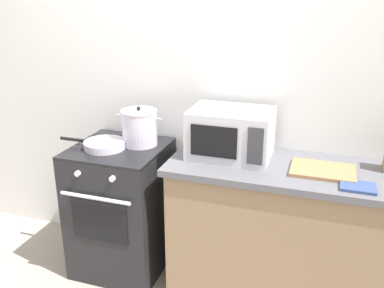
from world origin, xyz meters
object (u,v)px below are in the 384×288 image
object	(u,v)px
microwave	(231,133)
stock_pot	(140,127)
frying_pan	(104,145)
cutting_board	(323,170)
stove	(122,208)
oven_mitt	(358,187)

from	to	relation	value
microwave	stock_pot	bearing A→B (deg)	178.85
frying_pan	cutting_board	size ratio (longest dim) A/B	1.31
frying_pan	stove	bearing A→B (deg)	35.00
frying_pan	cutting_board	xyz separation A→B (m)	(1.39, 0.05, -0.02)
oven_mitt	microwave	bearing A→B (deg)	162.32
frying_pan	cutting_board	bearing A→B (deg)	2.19
oven_mitt	frying_pan	bearing A→B (deg)	176.10
stock_pot	microwave	bearing A→B (deg)	-1.15
microwave	oven_mitt	distance (m)	0.80
oven_mitt	cutting_board	bearing A→B (deg)	138.87
frying_pan	oven_mitt	xyz separation A→B (m)	(1.57, -0.11, -0.02)
cutting_board	stock_pot	bearing A→B (deg)	175.65
frying_pan	microwave	world-z (taller)	microwave
stove	stock_pot	world-z (taller)	stock_pot
stock_pot	oven_mitt	world-z (taller)	stock_pot
stove	stock_pot	bearing A→B (deg)	37.34
stock_pot	frying_pan	distance (m)	0.26
stock_pot	cutting_board	bearing A→B (deg)	-4.35
stock_pot	stove	bearing A→B (deg)	-142.66
stove	microwave	bearing A→B (deg)	6.04
stock_pot	microwave	xyz separation A→B (m)	(0.63, -0.01, 0.03)
stock_pot	oven_mitt	bearing A→B (deg)	-10.34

